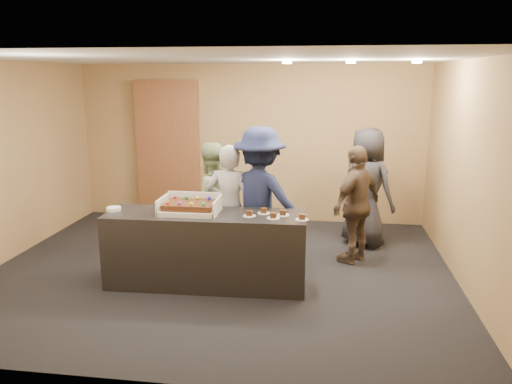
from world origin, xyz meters
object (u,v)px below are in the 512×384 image
Objects in this scene: cake_box at (190,209)px; person_server_grey at (230,208)px; person_dark_suit at (366,187)px; person_brown_extra at (357,205)px; serving_counter at (206,249)px; storage_cabinet at (168,150)px; person_navy_man at (260,200)px; person_sage_man at (210,201)px; sheet_cake at (190,205)px; plate_stack at (114,209)px.

cake_box is 0.42× the size of person_server_grey.
person_brown_extra is at bearing 113.84° from person_dark_suit.
storage_cabinet reaches higher than serving_counter.
person_server_grey is at bearing 23.98° from person_navy_man.
serving_counter is 3.45× the size of cake_box.
person_server_grey is 0.88× the size of person_navy_man.
storage_cabinet is 2.80m from person_server_grey.
person_dark_suit is (2.18, 0.84, 0.08)m from person_sage_man.
sheet_cake is (1.19, -2.86, -0.22)m from storage_cabinet.
person_sage_man is 2.34m from person_dark_suit.
person_sage_man is at bearing 88.95° from cake_box.
storage_cabinet is at bearing 112.71° from cake_box.
person_sage_man is at bearing -45.18° from person_server_grey.
storage_cabinet is 2.30m from person_sage_man.
plate_stack is at bearing 67.30° from person_dark_suit.
person_sage_man is at bearing 45.42° from plate_stack.
storage_cabinet is at bearing 94.75° from plate_stack.
person_brown_extra reaches higher than sheet_cake.
person_server_grey is at bearing 71.08° from person_dark_suit.
person_server_grey is 1.72m from person_brown_extra.
person_dark_suit is (3.39, -1.07, -0.33)m from storage_cabinet.
person_dark_suit reaches higher than person_sage_man.
person_navy_man is 1.34m from person_brown_extra.
person_sage_man is 2.01m from person_brown_extra.
person_navy_man is at bearing -171.20° from person_server_grey.
serving_counter is at bearing 65.64° from person_sage_man.
person_brown_extra is (1.65, 0.49, -0.02)m from person_server_grey.
plate_stack is 0.09× the size of person_navy_man.
cake_box is 0.43× the size of person_brown_extra.
serving_counter is 1.35× the size of person_dark_suit.
sheet_cake is at bearing 1.85° from plate_stack.
serving_counter is 2.14m from person_brown_extra.
person_dark_suit is at bearing -144.32° from person_server_grey.
person_server_grey is at bearing 55.29° from cake_box.
person_sage_man is (1.20, -1.91, -0.40)m from storage_cabinet.
person_dark_suit is at bearing -155.44° from person_brown_extra.
person_navy_man is at bearing -49.04° from storage_cabinet.
person_navy_man is (0.77, 0.59, -0.01)m from cake_box.
serving_counter is at bearing 63.88° from person_navy_man.
person_sage_man is (0.96, 0.98, -0.11)m from plate_stack.
sheet_cake is 2.29m from person_brown_extra.
storage_cabinet reaches higher than cake_box.
person_navy_man reaches higher than plate_stack.
cake_box is at bearing 3.40° from plate_stack.
person_sage_man is at bearing 58.33° from person_dark_suit.
storage_cabinet reaches higher than person_brown_extra.
person_dark_suit is at bearing 39.06° from sheet_cake.
cake_box is 0.39× the size of person_dark_suit.
storage_cabinet is 4.10× the size of sheet_cake.
plate_stack is 3.16m from person_brown_extra.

